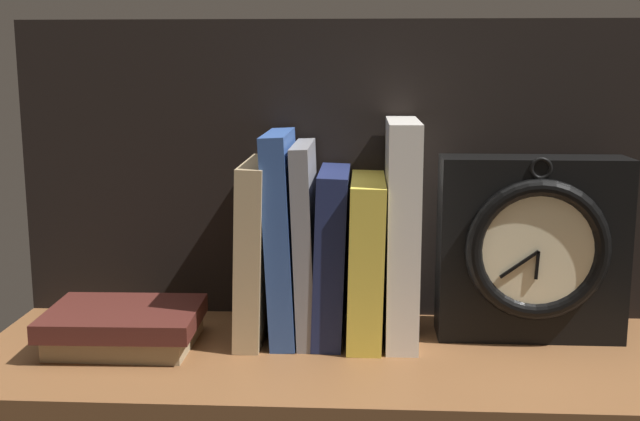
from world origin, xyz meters
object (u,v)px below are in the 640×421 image
at_px(book_navy_bierce, 332,254).
at_px(book_yellow_seinlanguage, 366,258).
at_px(framed_clock, 532,249).
at_px(book_white_catcher, 401,230).
at_px(book_gray_chess, 306,241).
at_px(book_tan_shortstories, 256,249).
at_px(book_stack_side, 125,326).
at_px(book_blue_modern, 283,235).

bearing_deg(book_navy_bierce, book_yellow_seinlanguage, 0.00).
bearing_deg(framed_clock, book_white_catcher, 179.79).
height_order(book_navy_bierce, book_yellow_seinlanguage, book_navy_bierce).
bearing_deg(framed_clock, book_yellow_seinlanguage, 179.83).
height_order(book_navy_bierce, book_white_catcher, book_white_catcher).
relative_size(book_gray_chess, book_navy_bierce, 1.16).
height_order(book_tan_shortstories, book_gray_chess, book_gray_chess).
bearing_deg(book_yellow_seinlanguage, book_stack_side, -169.10).
distance_m(book_tan_shortstories, framed_clock, 0.31).
bearing_deg(book_white_catcher, framed_clock, -0.21).
height_order(framed_clock, book_stack_side, framed_clock).
xyz_separation_m(book_tan_shortstories, book_gray_chess, (0.06, 0.00, 0.01)).
distance_m(book_tan_shortstories, book_white_catcher, 0.16).
xyz_separation_m(book_tan_shortstories, book_navy_bierce, (0.09, 0.00, -0.00)).
distance_m(book_yellow_seinlanguage, book_white_catcher, 0.05).
bearing_deg(book_stack_side, book_white_catcher, 9.52).
distance_m(book_tan_shortstories, book_navy_bierce, 0.09).
xyz_separation_m(book_blue_modern, framed_clock, (0.28, -0.00, -0.01)).
bearing_deg(book_yellow_seinlanguage, book_gray_chess, 180.00).
height_order(book_gray_chess, framed_clock, book_gray_chess).
relative_size(book_white_catcher, framed_clock, 1.17).
bearing_deg(book_tan_shortstories, book_navy_bierce, 0.00).
distance_m(book_tan_shortstories, book_blue_modern, 0.03).
distance_m(book_tan_shortstories, book_yellow_seinlanguage, 0.12).
height_order(book_tan_shortstories, book_navy_bierce, book_tan_shortstories).
xyz_separation_m(book_navy_bierce, book_white_catcher, (0.08, -0.00, 0.03)).
bearing_deg(book_gray_chess, book_white_catcher, -0.00).
xyz_separation_m(book_gray_chess, book_white_catcher, (0.11, -0.00, 0.01)).
height_order(book_blue_modern, book_stack_side, book_blue_modern).
distance_m(book_blue_modern, framed_clock, 0.28).
bearing_deg(book_yellow_seinlanguage, book_blue_modern, 180.00).
bearing_deg(book_stack_side, book_gray_chess, 14.51).
height_order(book_white_catcher, framed_clock, book_white_catcher).
bearing_deg(book_blue_modern, book_yellow_seinlanguage, 0.00).
bearing_deg(book_white_catcher, book_navy_bierce, 180.00).
xyz_separation_m(book_blue_modern, book_yellow_seinlanguage, (0.09, 0.00, -0.03)).
xyz_separation_m(book_blue_modern, book_white_catcher, (0.13, -0.00, 0.01)).
bearing_deg(book_stack_side, book_blue_modern, 16.68).
xyz_separation_m(book_blue_modern, book_navy_bierce, (0.06, 0.00, -0.02)).
height_order(book_navy_bierce, book_stack_side, book_navy_bierce).
distance_m(book_navy_bierce, book_white_catcher, 0.08).
relative_size(book_gray_chess, framed_clock, 1.05).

